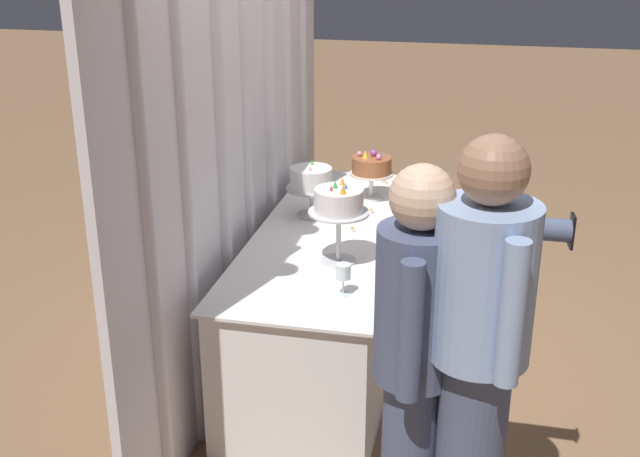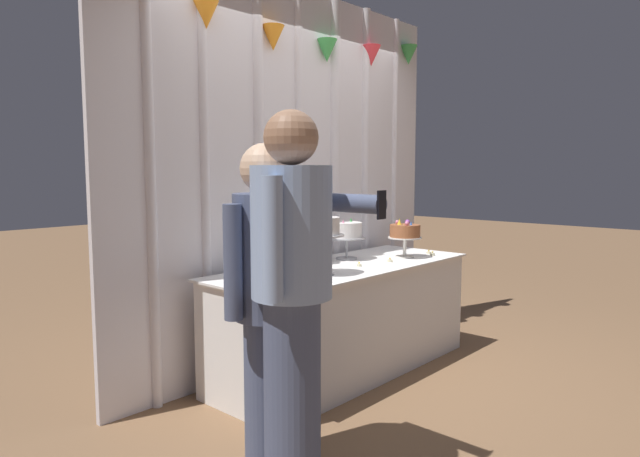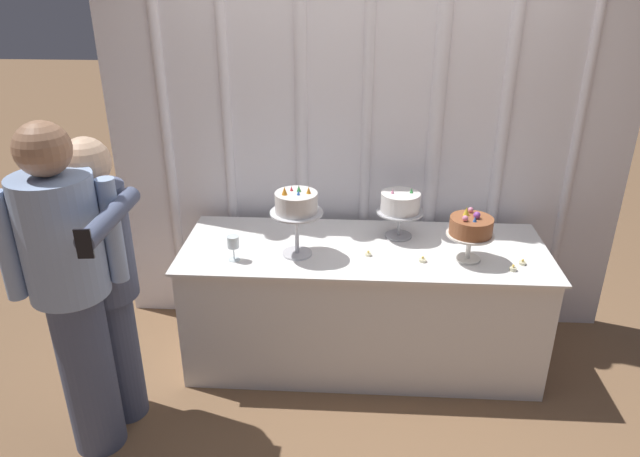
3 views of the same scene
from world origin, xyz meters
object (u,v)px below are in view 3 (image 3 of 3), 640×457
Objects in this scene: cake_table at (362,304)px; guest_girl_blue_dress at (104,273)px; wine_glass at (233,243)px; cake_display_center at (400,205)px; tealight_near_right at (513,269)px; tealight_near_left at (422,260)px; cake_display_leftmost at (296,206)px; tealight_far_left at (368,254)px; guest_man_pink_jacket at (71,286)px; cake_display_rightmost at (471,228)px; tealight_far_right at (522,263)px.

guest_girl_blue_dress is (-1.30, -0.59, 0.49)m from cake_table.
wine_glass is (-0.73, -0.20, 0.49)m from cake_table.
tealight_near_right is at bearing -33.65° from cake_display_center.
tealight_near_right is at bearing -8.89° from tealight_near_left.
cake_display_leftmost reaches higher than cake_display_center.
tealight_far_left is 0.79m from tealight_near_right.
guest_girl_blue_dress reaches higher than wine_glass.
cake_display_center reaches higher than tealight_near_right.
cake_display_leftmost is at bearing 35.56° from guest_man_pink_jacket.
guest_girl_blue_dress is at bearing -145.90° from wine_glass.
cake_display_rightmost is 7.96× the size of tealight_near_right.
guest_man_pink_jacket reaches higher than tealight_far_right.
guest_man_pink_jacket reaches higher than cake_display_rightmost.
wine_glass is 0.88m from guest_man_pink_jacket.
cake_table is at bearing 167.99° from cake_display_rightmost.
wine_glass is 1.60m from tealight_far_right.
guest_man_pink_jacket is at bearing -165.05° from tealight_near_right.
tealight_far_left is 1.41m from guest_girl_blue_dress.
tealight_near_left is at bearing 14.87° from guest_girl_blue_dress.
cake_display_rightmost reaches higher than tealight_near_right.
tealight_near_right is 2.13m from guest_girl_blue_dress.
tealight_far_left and tealight_far_right have the same top height.
cake_table is 1.67m from guest_man_pink_jacket.
tealight_far_right is at bearing 16.29° from guest_man_pink_jacket.
cake_display_leftmost is 11.50× the size of tealight_far_left.
wine_glass is at bearing -165.37° from cake_display_leftmost.
guest_girl_blue_dress is 0.23m from guest_man_pink_jacket.
cake_display_center is at bearing 21.17° from wine_glass.
cake_display_rightmost is 0.18× the size of guest_man_pink_jacket.
cake_table is 0.92m from tealight_near_right.
cake_display_rightmost is (0.37, -0.28, -0.01)m from cake_display_center.
cake_table is at bearing 163.59° from tealight_near_right.
cake_display_leftmost is 0.25× the size of guest_man_pink_jacket.
tealight_far_left is 0.91× the size of tealight_far_right.
cake_display_leftmost is (-0.38, -0.11, 0.68)m from cake_table.
wine_glass is 1.53m from tealight_near_right.
guest_girl_blue_dress is at bearing -165.94° from cake_display_rightmost.
cake_table is 58.33× the size of tealight_far_left.
cake_display_center is at bearing 26.44° from guest_girl_blue_dress.
wine_glass is 3.81× the size of tealight_near_right.
cake_display_rightmost reaches higher than tealight_far_right.
cake_display_rightmost is 8.34× the size of tealight_far_left.
guest_girl_blue_dress is (-0.57, -0.39, 0.00)m from wine_glass.
cake_table is 50.15× the size of tealight_near_left.
wine_glass is at bearing -177.64° from tealight_near_left.
guest_man_pink_jacket is at bearing -148.24° from cake_display_center.
guest_man_pink_jacket is at bearing -136.09° from wine_glass.
cake_display_center is 1.03× the size of cake_display_rightmost.
cake_display_center is 1.84m from guest_man_pink_jacket.
wine_glass is at bearing -164.32° from cake_table.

